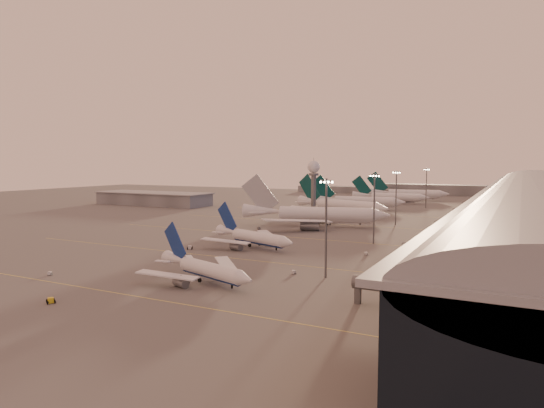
% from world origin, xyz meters
% --- Properties ---
extents(ground, '(700.00, 700.00, 0.00)m').
position_xyz_m(ground, '(0.00, 0.00, 0.00)').
color(ground, '#5C5959').
rests_on(ground, ground).
extents(taxiway_markings, '(180.00, 185.25, 0.02)m').
position_xyz_m(taxiway_markings, '(30.00, 56.00, 0.01)').
color(taxiway_markings, '#E8D451').
rests_on(taxiway_markings, ground).
extents(terminal, '(57.00, 362.00, 23.04)m').
position_xyz_m(terminal, '(107.88, 110.09, 10.52)').
color(terminal, black).
rests_on(terminal, ground).
extents(hangar, '(82.00, 27.00, 8.50)m').
position_xyz_m(hangar, '(-120.00, 140.00, 4.32)').
color(hangar, slate).
rests_on(hangar, ground).
extents(radar_tower, '(6.40, 6.40, 31.10)m').
position_xyz_m(radar_tower, '(5.00, 120.00, 20.95)').
color(radar_tower, '#595C61').
rests_on(radar_tower, ground).
extents(mast_a, '(3.60, 0.56, 25.00)m').
position_xyz_m(mast_a, '(58.00, 0.00, 13.74)').
color(mast_a, '#595C61').
rests_on(mast_a, ground).
extents(mast_b, '(3.60, 0.56, 25.00)m').
position_xyz_m(mast_b, '(55.00, 55.00, 13.74)').
color(mast_b, '#595C61').
rests_on(mast_b, ground).
extents(mast_c, '(3.60, 0.56, 25.00)m').
position_xyz_m(mast_c, '(50.00, 110.00, 13.74)').
color(mast_c, '#595C61').
rests_on(mast_c, ground).
extents(mast_d, '(3.60, 0.56, 25.00)m').
position_xyz_m(mast_d, '(48.00, 200.00, 13.74)').
color(mast_d, '#595C61').
rests_on(mast_d, ground).
extents(distant_horizon, '(165.00, 37.50, 9.00)m').
position_xyz_m(distant_horizon, '(2.62, 325.14, 3.89)').
color(distant_horizon, slate).
rests_on(distant_horizon, ground).
extents(narrowbody_near, '(33.44, 26.24, 13.55)m').
position_xyz_m(narrowbody_near, '(33.80, -18.07, 2.74)').
color(narrowbody_near, white).
rests_on(narrowbody_near, ground).
extents(narrowbody_mid, '(36.47, 28.61, 14.79)m').
position_xyz_m(narrowbody_mid, '(20.81, 28.57, 2.99)').
color(narrowbody_mid, white).
rests_on(narrowbody_mid, ground).
extents(widebody_white, '(65.45, 51.76, 23.56)m').
position_xyz_m(widebody_white, '(19.42, 87.64, 4.09)').
color(widebody_white, white).
rests_on(widebody_white, ground).
extents(greentail_a, '(58.74, 46.65, 22.19)m').
position_xyz_m(greentail_a, '(14.09, 137.40, 3.92)').
color(greentail_a, white).
rests_on(greentail_a, ground).
extents(greentail_b, '(57.67, 46.32, 20.99)m').
position_xyz_m(greentail_b, '(12.54, 172.43, 3.71)').
color(greentail_b, white).
rests_on(greentail_b, ground).
extents(greentail_c, '(53.37, 42.97, 19.38)m').
position_xyz_m(greentail_c, '(20.16, 222.94, 3.42)').
color(greentail_c, white).
rests_on(greentail_c, ground).
extents(greentail_d, '(58.94, 47.11, 21.68)m').
position_xyz_m(greentail_d, '(26.00, 253.89, 3.83)').
color(greentail_d, white).
rests_on(greentail_d, ground).
extents(gsv_truck_a, '(5.02, 3.56, 1.92)m').
position_xyz_m(gsv_truck_a, '(-5.58, -30.24, 0.98)').
color(gsv_truck_a, silver).
rests_on(gsv_truck_a, ground).
extents(gsv_tug_near, '(3.87, 4.37, 1.07)m').
position_xyz_m(gsv_tug_near, '(15.69, -47.08, 0.55)').
color(gsv_tug_near, yellow).
rests_on(gsv_tug_near, ground).
extents(gsv_catering_a, '(4.84, 3.11, 3.66)m').
position_xyz_m(gsv_catering_a, '(49.40, -0.32, 1.83)').
color(gsv_catering_a, silver).
rests_on(gsv_catering_a, ground).
extents(gsv_tug_mid, '(3.93, 4.55, 1.12)m').
position_xyz_m(gsv_tug_mid, '(3.71, 15.97, 0.58)').
color(gsv_tug_mid, silver).
rests_on(gsv_tug_mid, ground).
extents(gsv_truck_b, '(5.26, 2.84, 2.01)m').
position_xyz_m(gsv_truck_b, '(59.11, 33.25, 1.03)').
color(gsv_truck_b, silver).
rests_on(gsv_truck_b, ground).
extents(gsv_truck_c, '(5.20, 5.73, 2.31)m').
position_xyz_m(gsv_truck_c, '(1.75, 67.73, 1.18)').
color(gsv_truck_c, '#5D5F62').
rests_on(gsv_truck_c, ground).
extents(gsv_catering_b, '(5.67, 3.00, 4.50)m').
position_xyz_m(gsv_catering_b, '(72.73, 67.32, 2.25)').
color(gsv_catering_b, yellow).
rests_on(gsv_catering_b, ground).
extents(gsv_tug_far, '(3.94, 4.45, 1.09)m').
position_xyz_m(gsv_tug_far, '(22.65, 94.96, 0.56)').
color(gsv_tug_far, silver).
rests_on(gsv_tug_far, ground).
extents(gsv_truck_d, '(3.51, 5.62, 2.14)m').
position_xyz_m(gsv_truck_d, '(-22.37, 134.01, 1.09)').
color(gsv_truck_d, yellow).
rests_on(gsv_truck_d, ground).
extents(gsv_tug_hangar, '(3.84, 2.85, 0.98)m').
position_xyz_m(gsv_tug_hangar, '(33.28, 151.09, 0.51)').
color(gsv_tug_hangar, yellow).
rests_on(gsv_tug_hangar, ground).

